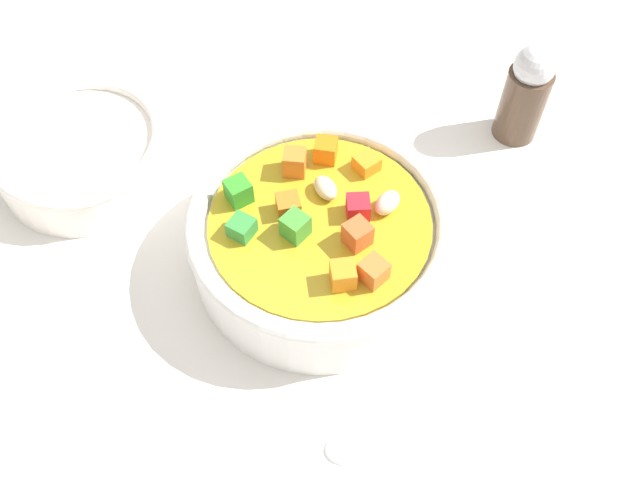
{
  "coord_description": "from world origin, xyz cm",
  "views": [
    {
      "loc": [
        21.76,
        15.42,
        40.96
      ],
      "look_at": [
        0.0,
        0.0,
        2.71
      ],
      "focal_mm": 37.81,
      "sensor_mm": 36.0,
      "label": 1
    }
  ],
  "objects": [
    {
      "name": "ground_plane",
      "position": [
        0.0,
        0.0,
        -1.0
      ],
      "size": [
        140.0,
        140.0,
        2.0
      ],
      "primitive_type": "cube",
      "color": "silver"
    },
    {
      "name": "spoon",
      "position": [
        15.35,
        4.62,
        0.44
      ],
      "size": [
        18.73,
        16.9,
        0.98
      ],
      "rotation": [
        0.0,
        0.0,
        2.41
      ],
      "color": "silver",
      "rests_on": "ground_plane"
    },
    {
      "name": "pepper_shaker",
      "position": [
        -19.88,
        5.69,
        4.29
      ],
      "size": [
        3.57,
        3.57,
        8.67
      ],
      "color": "#4C3828",
      "rests_on": "ground_plane"
    },
    {
      "name": "side_bowl_small",
      "position": [
        3.57,
        -20.04,
        2.14
      ],
      "size": [
        13.45,
        13.45,
        4.12
      ],
      "color": "white",
      "rests_on": "ground_plane"
    },
    {
      "name": "soup_bowl_main",
      "position": [
        -0.01,
        -0.0,
        3.02
      ],
      "size": [
        18.04,
        18.04,
        6.71
      ],
      "color": "white",
      "rests_on": "ground_plane"
    }
  ]
}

